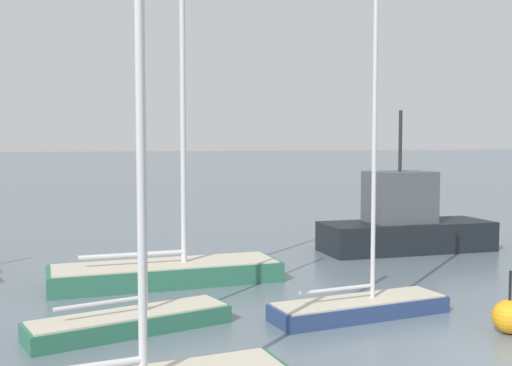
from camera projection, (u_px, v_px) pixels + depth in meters
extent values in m
plane|color=slate|center=(480.00, 363.00, 12.07)|extent=(600.00, 600.00, 0.00)
cube|color=navy|center=(360.00, 308.00, 15.32)|extent=(4.66, 1.61, 0.40)
cube|color=beige|center=(360.00, 300.00, 15.31)|extent=(4.47, 1.49, 0.04)
cylinder|color=silver|center=(374.00, 128.00, 15.18)|extent=(0.11, 0.11, 8.55)
cylinder|color=silver|center=(337.00, 289.00, 15.02)|extent=(2.06, 0.25, 0.09)
cube|color=#2D6B51|center=(166.00, 274.00, 18.92)|extent=(7.00, 2.11, 0.60)
cube|color=beige|center=(166.00, 263.00, 18.90)|extent=(6.72, 1.94, 0.04)
cylinder|color=silver|center=(183.00, 71.00, 18.69)|extent=(0.17, 0.17, 11.76)
cylinder|color=silver|center=(133.00, 255.00, 18.54)|extent=(3.14, 0.16, 0.13)
cube|color=#2D6B51|center=(130.00, 323.00, 14.08)|extent=(4.78, 2.18, 0.41)
cube|color=beige|center=(130.00, 313.00, 14.07)|extent=(4.58, 2.05, 0.04)
cylinder|color=silver|center=(144.00, 136.00, 14.00)|extent=(0.11, 0.11, 8.11)
cylinder|color=silver|center=(101.00, 303.00, 13.69)|extent=(2.05, 0.55, 0.09)
cylinder|color=silver|center=(140.00, 75.00, 9.30)|extent=(0.14, 0.14, 9.44)
cube|color=black|center=(407.00, 236.00, 24.60)|extent=(6.96, 2.78, 1.16)
cube|color=#4C5156|center=(399.00, 197.00, 24.40)|extent=(2.56, 1.96, 2.01)
cylinder|color=#262626|center=(400.00, 141.00, 24.26)|extent=(0.14, 0.14, 2.39)
sphere|color=orange|center=(509.00, 317.00, 13.95)|extent=(0.77, 0.77, 0.77)
cylinder|color=black|center=(510.00, 285.00, 13.90)|extent=(0.06, 0.06, 0.67)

